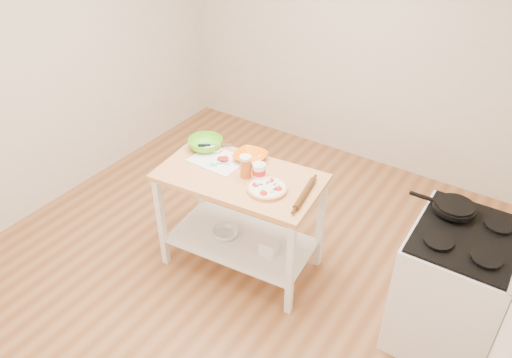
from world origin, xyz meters
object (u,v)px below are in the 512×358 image
object	(u,v)px
knife	(210,145)
beer_pint	(245,166)
spatula	(219,164)
rolling_pin	(305,194)
gas_stove	(453,286)
orange_bowl	(250,157)
shelf_bin	(269,247)
skillet	(454,207)
shelf_glass_bowl	(226,233)
pizza	(267,188)
yogurt_tub	(259,171)
cutting_board	(218,160)
green_bowl	(206,144)
prep_island	(240,202)

from	to	relation	value
knife	beer_pint	size ratio (longest dim) A/B	1.30
spatula	rolling_pin	world-z (taller)	rolling_pin
gas_stove	spatula	size ratio (longest dim) A/B	8.16
orange_bowl	shelf_bin	distance (m)	0.72
skillet	shelf_glass_bowl	xyz separation A→B (m)	(-1.58, -0.42, -0.68)
gas_stove	spatula	xyz separation A→B (m)	(-1.82, -0.20, 0.44)
pizza	gas_stove	bearing A→B (deg)	10.87
gas_stove	yogurt_tub	distance (m)	1.55
cutting_board	green_bowl	distance (m)	0.21
prep_island	spatula	size ratio (longest dim) A/B	9.46
rolling_pin	shelf_glass_bowl	xyz separation A→B (m)	(-0.66, -0.07, -0.63)
cutting_board	knife	bearing A→B (deg)	145.68
yogurt_tub	shelf_glass_bowl	world-z (taller)	yogurt_tub
shelf_glass_bowl	skillet	bearing A→B (deg)	14.92
beer_pint	pizza	bearing A→B (deg)	-14.25
prep_island	orange_bowl	distance (m)	0.35
skillet	orange_bowl	bearing A→B (deg)	-174.02
green_bowl	shelf_glass_bowl	distance (m)	0.75
green_bowl	beer_pint	world-z (taller)	beer_pint
cutting_board	yogurt_tub	bearing A→B (deg)	-1.93
pizza	prep_island	bearing A→B (deg)	170.66
skillet	yogurt_tub	distance (m)	1.36
skillet	knife	bearing A→B (deg)	-175.05
knife	yogurt_tub	world-z (taller)	yogurt_tub
cutting_board	beer_pint	distance (m)	0.32
prep_island	pizza	size ratio (longest dim) A/B	4.36
knife	orange_bowl	xyz separation A→B (m)	(0.39, 0.01, 0.01)
knife	beer_pint	bearing A→B (deg)	-56.08
gas_stove	knife	distance (m)	2.09
gas_stove	cutting_board	world-z (taller)	gas_stove
skillet	shelf_bin	distance (m)	1.40
cutting_board	spatula	bearing A→B (deg)	-47.82
prep_island	yogurt_tub	distance (m)	0.34
yogurt_tub	knife	bearing A→B (deg)	165.41
spatula	knife	distance (m)	0.29
yogurt_tub	rolling_pin	size ratio (longest dim) A/B	0.58
knife	shelf_glass_bowl	size ratio (longest dim) A/B	1.03
gas_stove	rolling_pin	world-z (taller)	gas_stove
green_bowl	shelf_glass_bowl	world-z (taller)	green_bowl
skillet	spatula	distance (m)	1.70
cutting_board	shelf_bin	distance (m)	0.79
shelf_glass_bowl	shelf_bin	distance (m)	0.41
prep_island	beer_pint	world-z (taller)	beer_pint
prep_island	cutting_board	bearing A→B (deg)	164.28
spatula	yogurt_tub	size ratio (longest dim) A/B	0.64
pizza	orange_bowl	bearing A→B (deg)	141.19
beer_pint	shelf_glass_bowl	size ratio (longest dim) A/B	0.79
prep_island	shelf_bin	bearing A→B (deg)	-1.26
green_bowl	yogurt_tub	world-z (taller)	yogurt_tub
prep_island	skillet	distance (m)	1.54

